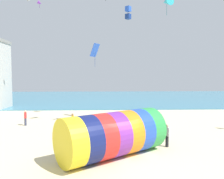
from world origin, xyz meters
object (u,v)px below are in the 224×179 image
(giant_inflatable_tube, at_px, (113,134))
(kite_purple_delta, at_px, (40,3))
(kite_blue_diamond, at_px, (95,50))
(bystander_far_left, at_px, (25,118))
(kite_cyan_delta, at_px, (167,1))
(kite_blue_box, at_px, (128,13))
(kite_handler, at_px, (167,135))
(bystander_mid_beach, at_px, (73,121))

(giant_inflatable_tube, xyz_separation_m, kite_purple_delta, (-9.67, 17.41, 14.16))
(giant_inflatable_tube, distance_m, kite_blue_diamond, 12.12)
(kite_blue_diamond, height_order, bystander_far_left, kite_blue_diamond)
(kite_cyan_delta, bearing_deg, bystander_far_left, 170.88)
(giant_inflatable_tube, height_order, kite_purple_delta, kite_purple_delta)
(kite_cyan_delta, xyz_separation_m, kite_blue_box, (-3.30, 4.13, 0.06))
(kite_handler, distance_m, bystander_far_left, 15.32)
(kite_cyan_delta, bearing_deg, giant_inflatable_tube, -128.02)
(kite_handler, bearing_deg, kite_blue_box, 101.87)
(kite_purple_delta, bearing_deg, bystander_far_left, -86.28)
(giant_inflatable_tube, bearing_deg, kite_purple_delta, 119.04)
(kite_purple_delta, xyz_separation_m, kite_cyan_delta, (15.15, -10.40, -3.06))
(bystander_mid_beach, bearing_deg, bystander_far_left, 158.57)
(kite_handler, height_order, kite_cyan_delta, kite_cyan_delta)
(kite_cyan_delta, bearing_deg, kite_blue_box, 128.63)
(kite_blue_diamond, bearing_deg, kite_cyan_delta, -22.57)
(kite_blue_diamond, bearing_deg, bystander_far_left, -175.42)
(kite_blue_box, relative_size, bystander_mid_beach, 0.92)
(kite_purple_delta, xyz_separation_m, bystander_mid_beach, (5.92, -10.17, -14.79))
(kite_purple_delta, height_order, bystander_far_left, kite_purple_delta)
(giant_inflatable_tube, bearing_deg, kite_cyan_delta, 51.98)
(giant_inflatable_tube, bearing_deg, bystander_far_left, 134.32)
(bystander_far_left, bearing_deg, giant_inflatable_tube, -45.68)
(kite_purple_delta, relative_size, bystander_mid_beach, 0.63)
(kite_blue_diamond, distance_m, kite_blue_box, 5.97)
(kite_cyan_delta, distance_m, bystander_mid_beach, 14.93)
(kite_cyan_delta, xyz_separation_m, bystander_mid_beach, (-9.23, 0.23, -11.74))
(kite_handler, xyz_separation_m, kite_blue_diamond, (-5.77, 8.21, 7.31))
(kite_blue_box, bearing_deg, kite_handler, -78.13)
(kite_blue_diamond, height_order, kite_cyan_delta, kite_cyan_delta)
(kite_cyan_delta, xyz_separation_m, bystander_far_left, (-14.63, 2.35, -11.74))
(kite_purple_delta, distance_m, kite_cyan_delta, 18.63)
(bystander_mid_beach, relative_size, bystander_far_left, 1.00)
(bystander_far_left, bearing_deg, kite_blue_box, 8.96)
(giant_inflatable_tube, xyz_separation_m, kite_blue_box, (2.18, 11.15, 11.16))
(kite_purple_delta, bearing_deg, kite_blue_diamond, -42.76)
(kite_blue_diamond, relative_size, kite_purple_delta, 2.39)
(kite_blue_diamond, relative_size, bystander_mid_beach, 1.50)
(giant_inflatable_tube, relative_size, bystander_far_left, 4.63)
(kite_blue_box, bearing_deg, giant_inflatable_tube, -101.08)
(kite_blue_diamond, bearing_deg, giant_inflatable_tube, -80.81)
(giant_inflatable_tube, xyz_separation_m, bystander_far_left, (-9.14, 9.36, -0.64))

